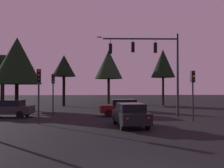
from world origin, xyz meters
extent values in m
plane|color=black|center=(0.00, 24.50, 0.00)|extent=(168.00, 168.00, 0.00)
cylinder|color=#232326|center=(6.09, 14.40, 3.72)|extent=(0.20, 0.20, 7.45)
cylinder|color=#232326|center=(2.75, 14.63, 6.98)|extent=(6.69, 0.61, 0.14)
ellipsoid|color=#F4EACC|center=(-0.88, 14.89, 7.13)|extent=(0.56, 0.28, 0.16)
cylinder|color=#232326|center=(4.09, 14.54, 6.80)|extent=(0.05, 0.05, 0.36)
cube|color=black|center=(4.09, 14.54, 6.17)|extent=(0.32, 0.26, 0.90)
sphere|color=red|center=(4.10, 14.68, 6.45)|extent=(0.18, 0.18, 0.18)
sphere|color=#56380C|center=(4.10, 14.68, 6.17)|extent=(0.18, 0.18, 0.18)
sphere|color=#0C4219|center=(4.10, 14.68, 5.89)|extent=(0.18, 0.18, 0.18)
cylinder|color=#232326|center=(2.09, 14.68, 6.82)|extent=(0.05, 0.05, 0.31)
cube|color=black|center=(2.09, 14.68, 6.22)|extent=(0.32, 0.26, 0.90)
sphere|color=red|center=(2.10, 14.82, 6.50)|extent=(0.18, 0.18, 0.18)
sphere|color=#56380C|center=(2.10, 14.82, 6.22)|extent=(0.18, 0.18, 0.18)
sphere|color=#0C4219|center=(2.10, 14.82, 5.94)|extent=(0.18, 0.18, 0.18)
cylinder|color=#232326|center=(0.08, 14.82, 6.75)|extent=(0.05, 0.05, 0.45)
cube|color=black|center=(0.08, 14.82, 6.08)|extent=(0.32, 0.26, 0.90)
sphere|color=red|center=(0.09, 14.96, 6.36)|extent=(0.18, 0.18, 0.18)
sphere|color=#56380C|center=(0.09, 14.96, 6.08)|extent=(0.18, 0.18, 0.18)
sphere|color=#0C4219|center=(0.09, 14.96, 5.80)|extent=(0.18, 0.18, 0.18)
cylinder|color=#232326|center=(-5.33, 10.73, 1.48)|extent=(0.12, 0.12, 2.96)
cube|color=black|center=(-5.33, 10.73, 3.41)|extent=(0.35, 0.30, 0.90)
sphere|color=red|center=(-5.30, 10.59, 3.69)|extent=(0.18, 0.18, 0.18)
sphere|color=#56380C|center=(-5.30, 10.59, 3.41)|extent=(0.18, 0.18, 0.18)
sphere|color=#0C4219|center=(-5.30, 10.59, 3.13)|extent=(0.18, 0.18, 0.18)
cylinder|color=#232326|center=(6.16, 11.35, 1.49)|extent=(0.12, 0.12, 2.97)
cube|color=black|center=(6.16, 11.35, 3.42)|extent=(0.34, 0.29, 0.90)
sphere|color=#4C0A0A|center=(6.19, 11.21, 3.70)|extent=(0.18, 0.18, 0.18)
sphere|color=#F9A319|center=(6.19, 11.21, 3.42)|extent=(0.18, 0.18, 0.18)
sphere|color=#0C4219|center=(6.19, 11.21, 3.14)|extent=(0.18, 0.18, 0.18)
cylinder|color=#232326|center=(-5.29, 17.27, 1.51)|extent=(0.12, 0.12, 3.02)
cube|color=black|center=(-5.29, 17.27, 3.47)|extent=(0.35, 0.31, 0.90)
sphere|color=#4C0A0A|center=(-5.25, 17.13, 3.75)|extent=(0.18, 0.18, 0.18)
sphere|color=#56380C|center=(-5.25, 17.13, 3.47)|extent=(0.18, 0.18, 0.18)
sphere|color=#1EE04C|center=(-5.25, 17.13, 3.19)|extent=(0.18, 0.18, 0.18)
cube|color=black|center=(0.88, 8.97, 0.66)|extent=(1.98, 4.25, 0.68)
cube|color=black|center=(0.89, 8.82, 1.26)|extent=(1.63, 2.33, 0.52)
cylinder|color=black|center=(0.02, 10.30, 0.32)|extent=(0.23, 0.65, 0.64)
cylinder|color=black|center=(1.59, 10.39, 0.32)|extent=(0.23, 0.65, 0.64)
cylinder|color=black|center=(0.17, 7.56, 0.32)|extent=(0.23, 0.65, 0.64)
cylinder|color=black|center=(1.73, 7.64, 0.32)|extent=(0.23, 0.65, 0.64)
sphere|color=red|center=(0.37, 6.85, 0.76)|extent=(0.14, 0.14, 0.14)
sphere|color=red|center=(1.61, 6.92, 0.76)|extent=(0.14, 0.14, 0.14)
cube|color=#232328|center=(-8.93, 15.31, 0.66)|extent=(4.48, 2.26, 0.68)
cube|color=black|center=(-8.78, 15.30, 1.26)|extent=(2.47, 1.81, 0.52)
cylinder|color=black|center=(-7.59, 14.35, 0.32)|extent=(0.66, 0.26, 0.64)
cylinder|color=black|center=(-7.43, 16.01, 0.32)|extent=(0.66, 0.26, 0.64)
sphere|color=red|center=(-6.83, 14.46, 0.76)|extent=(0.14, 0.14, 0.14)
sphere|color=red|center=(-6.71, 15.77, 0.76)|extent=(0.14, 0.14, 0.14)
cube|color=#4C0F0F|center=(1.22, 15.62, 0.66)|extent=(4.16, 1.86, 0.68)
cube|color=black|center=(1.37, 15.63, 1.26)|extent=(2.27, 1.55, 0.52)
cylinder|color=black|center=(-0.10, 14.82, 0.32)|extent=(0.65, 0.23, 0.64)
cylinder|color=black|center=(-0.16, 16.32, 0.32)|extent=(0.65, 0.23, 0.64)
cylinder|color=black|center=(2.60, 14.92, 0.32)|extent=(0.65, 0.23, 0.64)
cylinder|color=black|center=(2.54, 16.43, 0.32)|extent=(0.65, 0.23, 0.64)
sphere|color=red|center=(3.29, 15.11, 0.76)|extent=(0.14, 0.14, 0.14)
sphere|color=red|center=(3.25, 16.30, 0.76)|extent=(0.14, 0.14, 0.14)
cylinder|color=black|center=(9.63, 30.36, 2.18)|extent=(0.35, 0.35, 4.35)
cone|color=black|center=(9.63, 30.36, 6.54)|extent=(3.72, 3.72, 4.38)
cylinder|color=black|center=(-9.58, 20.30, 1.51)|extent=(0.39, 0.39, 3.01)
cone|color=black|center=(-9.58, 20.30, 5.55)|extent=(5.23, 5.23, 5.07)
cylinder|color=black|center=(1.57, 36.05, 2.19)|extent=(0.46, 0.46, 4.38)
cone|color=black|center=(1.57, 36.05, 6.90)|extent=(4.89, 4.89, 5.05)
cylinder|color=black|center=(-13.47, 27.35, 1.96)|extent=(0.51, 0.51, 3.92)
sphere|color=black|center=(-13.47, 27.35, 5.25)|extent=(3.80, 3.80, 3.80)
cylinder|color=black|center=(-5.54, 29.63, 2.19)|extent=(0.42, 0.42, 4.39)
cone|color=black|center=(-5.54, 29.63, 5.97)|extent=(3.46, 3.46, 3.16)
camera|label=1|loc=(-1.77, -6.91, 2.39)|focal=39.37mm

